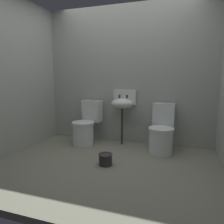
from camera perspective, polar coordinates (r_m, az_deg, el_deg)
The scene contains 7 objects.
ground_plane at distance 3.14m, azimuth -1.69°, elevation -14.24°, with size 3.48×2.63×0.08m, color gray.
wall_back at distance 3.99m, azimuth 4.15°, elevation 9.65°, with size 3.48×0.10×2.48m, color #9DA59A.
wall_left at distance 3.82m, azimuth -24.49°, elevation 8.85°, with size 0.10×2.43×2.48m, color #A4A9A0.
toilet_left at distance 3.95m, azimuth -6.97°, elevation -3.81°, with size 0.47×0.64×0.78m.
toilet_right at distance 3.59m, azimuth 13.10°, elevation -5.34°, with size 0.41×0.60×0.78m.
sink at distance 3.82m, azimuth 2.85°, elevation 2.39°, with size 0.42×0.35×0.99m.
bucket at distance 3.05m, azimuth -1.76°, elevation -12.43°, with size 0.20×0.20×0.16m.
Camera 1 is at (1.01, -2.70, 1.22)m, focal length 34.32 mm.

